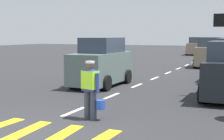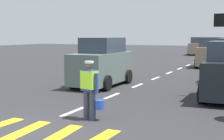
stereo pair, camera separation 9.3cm
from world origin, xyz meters
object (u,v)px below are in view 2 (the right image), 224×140
Objects in this scene: car_oncoming_third at (199,47)px; car_outgoing_far at (212,53)px; road_worker at (90,87)px; car_oncoming_lead at (102,64)px.

car_outgoing_far is at bearing -76.84° from car_oncoming_third.
car_oncoming_lead is at bearing 112.39° from road_worker.
car_outgoing_far is (0.98, 17.66, 0.10)m from road_worker.
car_oncoming_lead reaches higher than car_outgoing_far.
car_oncoming_lead is at bearing -106.47° from car_outgoing_far.
car_outgoing_far is 15.68m from car_oncoming_third.
car_outgoing_far is 0.99× the size of car_oncoming_lead.
car_oncoming_third is (-2.59, 32.93, 0.05)m from road_worker.
car_oncoming_lead reaches higher than car_oncoming_third.
car_oncoming_third is (-3.57, 15.27, -0.05)m from car_outgoing_far.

